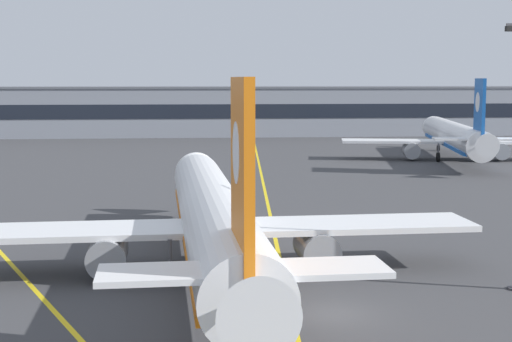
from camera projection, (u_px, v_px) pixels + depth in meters
The scene contains 7 objects.
ground_plane at pixel (332, 314), 37.41m from camera, with size 400.00×400.00×0.00m, color #3D3D3F.
taxiway_centreline at pixel (269, 210), 67.07m from camera, with size 0.30×180.00×0.01m, color yellow.
taxiway_lead_in_stripe at pixel (52, 309), 38.17m from camera, with size 0.30×60.00×0.01m, color yellow.
airliner_foreground at pixel (213, 218), 44.63m from camera, with size 32.17×41.50×11.65m.
airliner_background at pixel (455, 137), 107.36m from camera, with size 32.33×41.32×11.64m.
safety_cone_by_nose_gear at pixel (230, 218), 61.95m from camera, with size 0.44×0.44×0.55m.
terminal_building at pixel (239, 111), 154.84m from camera, with size 155.67×12.40×10.04m.
Camera 1 is at (-6.98, -35.80, 11.57)m, focal length 52.97 mm.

